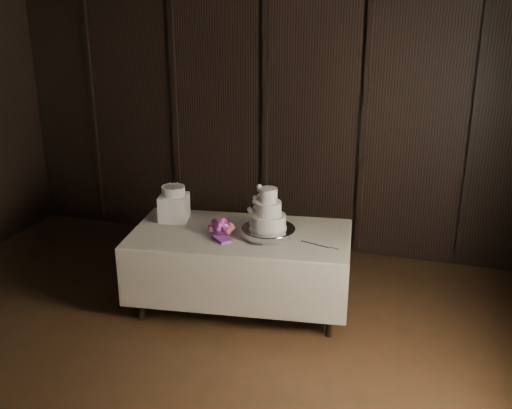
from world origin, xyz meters
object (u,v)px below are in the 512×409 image
object	(u,v)px
display_table	(241,267)
cake_stand	(268,233)
wedding_cake	(265,213)
box_pedestal	(174,208)
bouquet	(221,228)
small_cake	(173,191)

from	to	relation	value
display_table	cake_stand	bearing A→B (deg)	-13.86
cake_stand	wedding_cake	distance (m)	0.20
display_table	box_pedestal	xyz separation A→B (m)	(-0.71, 0.13, 0.47)
display_table	wedding_cake	bearing A→B (deg)	-18.09
cake_stand	bouquet	xyz separation A→B (m)	(-0.42, -0.07, 0.02)
cake_stand	wedding_cake	bearing A→B (deg)	-150.26
cake_stand	display_table	bearing A→B (deg)	173.88
display_table	cake_stand	xyz separation A→B (m)	(0.27, -0.03, 0.39)
bouquet	display_table	bearing A→B (deg)	35.16
display_table	cake_stand	size ratio (longest dim) A/B	4.36
display_table	cake_stand	world-z (taller)	cake_stand
bouquet	small_cake	distance (m)	0.65
box_pedestal	small_cake	distance (m)	0.17
display_table	box_pedestal	distance (m)	0.86
box_pedestal	small_cake	size ratio (longest dim) A/B	1.18
display_table	wedding_cake	xyz separation A→B (m)	(0.25, -0.05, 0.58)
bouquet	box_pedestal	distance (m)	0.61
cake_stand	wedding_cake	size ratio (longest dim) A/B	1.30
wedding_cake	box_pedestal	xyz separation A→B (m)	(-0.96, 0.17, -0.11)
cake_stand	box_pedestal	distance (m)	1.00
wedding_cake	small_cake	distance (m)	0.97
display_table	small_cake	bearing A→B (deg)	162.23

